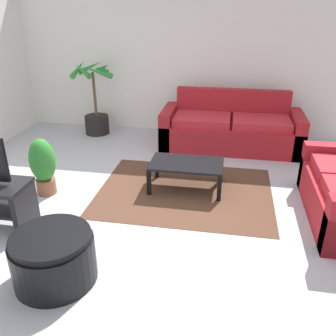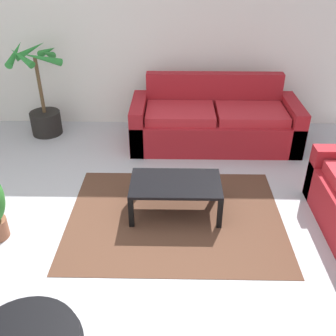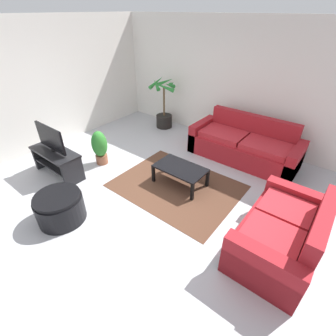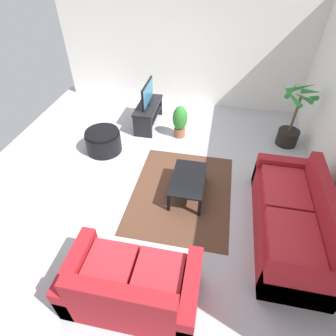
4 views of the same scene
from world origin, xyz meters
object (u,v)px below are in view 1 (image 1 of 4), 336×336
(coffee_table, at_px, (186,166))
(potted_palm, at_px, (96,108))
(couch_main, at_px, (231,130))
(potted_plant_small, at_px, (43,165))
(ottoman, at_px, (54,258))

(coffee_table, height_order, potted_palm, potted_palm)
(coffee_table, distance_m, potted_palm, 2.66)
(couch_main, xyz_separation_m, potted_plant_small, (-2.26, -2.03, 0.09))
(coffee_table, bearing_deg, couch_main, 71.67)
(couch_main, height_order, potted_palm, potted_palm)
(potted_plant_small, bearing_deg, potted_palm, 94.06)
(coffee_table, xyz_separation_m, potted_palm, (-1.90, 1.86, 0.16))
(potted_palm, distance_m, potted_plant_small, 2.30)
(potted_plant_small, bearing_deg, couch_main, 41.91)
(couch_main, bearing_deg, potted_plant_small, -138.09)
(couch_main, relative_size, potted_plant_small, 3.06)
(couch_main, bearing_deg, potted_palm, 173.82)
(coffee_table, height_order, potted_plant_small, potted_plant_small)
(potted_plant_small, relative_size, ottoman, 1.03)
(couch_main, distance_m, coffee_table, 1.68)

